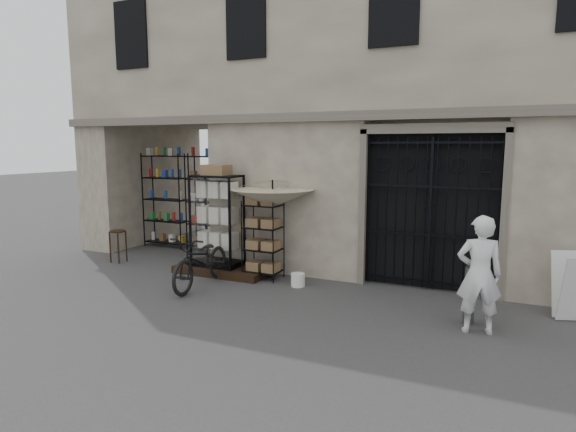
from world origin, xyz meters
The scene contains 15 objects.
ground centered at (0.00, 0.00, 0.00)m, with size 80.00×80.00×0.00m, color black.
main_building centered at (0.00, 4.00, 4.50)m, with size 14.00×4.00×9.00m, color #B6AB91.
shop_recess centered at (-4.50, 2.80, 1.50)m, with size 3.00×1.70×3.00m, color black.
shop_shelving centered at (-4.55, 3.30, 1.25)m, with size 2.70×0.50×2.50m, color black.
iron_gate centered at (1.75, 2.28, 1.50)m, with size 2.50×0.21×3.00m.
step_platform centered at (-2.40, 1.55, 0.07)m, with size 2.00×0.90×0.15m, color black.
display_cabinet centered at (-2.52, 1.56, 1.02)m, with size 1.12×0.93×2.10m.
wire_rack centered at (-1.43, 1.56, 0.79)m, with size 0.80×0.65×1.61m.
market_umbrella centered at (-1.28, 1.70, 1.74)m, with size 1.51×1.54×2.42m.
white_bucket centered at (-0.56, 1.32, 0.13)m, with size 0.27×0.27×0.26m, color white.
bicycle centered at (-2.24, 0.56, 0.00)m, with size 0.68×1.02×1.95m, color black.
wooden_stool centered at (-5.15, 1.39, 0.39)m, with size 0.44×0.44×0.75m.
steel_bollard centered at (2.59, 0.58, 0.45)m, with size 0.16×0.16×0.89m, color #58595A.
shopkeeper centered at (2.72, 0.29, 0.00)m, with size 0.63×1.73×0.41m, color silver.
easel_sign centered at (4.03, 1.42, 0.54)m, with size 0.66×0.70×1.04m.
Camera 1 is at (3.01, -6.94, 2.69)m, focal length 30.00 mm.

